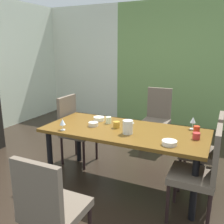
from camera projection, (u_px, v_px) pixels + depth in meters
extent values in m
cube|color=black|center=(90.00, 174.00, 3.49)|extent=(5.59, 5.85, 0.02)
cube|color=silver|center=(83.00, 62.00, 6.41)|extent=(1.96, 0.10, 2.69)
cube|color=#729753|center=(197.00, 65.00, 5.26)|extent=(3.62, 0.10, 2.69)
cube|color=brown|center=(124.00, 131.00, 3.05)|extent=(1.99, 0.88, 0.04)
cylinder|color=black|center=(79.00, 139.00, 3.81)|extent=(0.07, 0.07, 0.70)
cylinder|color=black|center=(201.00, 161.00, 3.08)|extent=(0.07, 0.07, 0.70)
cylinder|color=black|center=(50.00, 156.00, 3.21)|extent=(0.07, 0.07, 0.70)
cylinder|color=black|center=(194.00, 189.00, 2.48)|extent=(0.07, 0.07, 0.70)
cube|color=brown|center=(155.00, 123.00, 4.25)|extent=(0.44, 0.44, 0.07)
cube|color=brown|center=(159.00, 104.00, 4.36)|extent=(0.42, 0.05, 0.57)
cylinder|color=black|center=(163.00, 142.00, 4.07)|extent=(0.04, 0.04, 0.43)
cylinder|color=black|center=(141.00, 138.00, 4.23)|extent=(0.04, 0.04, 0.43)
cylinder|color=black|center=(168.00, 135.00, 4.40)|extent=(0.04, 0.04, 0.43)
cylinder|color=black|center=(148.00, 132.00, 4.56)|extent=(0.04, 0.04, 0.43)
cube|color=brown|center=(79.00, 133.00, 3.74)|extent=(0.44, 0.44, 0.07)
cube|color=brown|center=(67.00, 114.00, 3.76)|extent=(0.05, 0.42, 0.55)
cylinder|color=black|center=(97.00, 146.00, 3.89)|extent=(0.04, 0.04, 0.43)
cylinder|color=black|center=(84.00, 155.00, 3.56)|extent=(0.04, 0.04, 0.43)
cylinder|color=black|center=(76.00, 142.00, 4.05)|extent=(0.04, 0.04, 0.43)
cylinder|color=black|center=(62.00, 151.00, 3.72)|extent=(0.04, 0.04, 0.43)
cube|color=brown|center=(199.00, 153.00, 3.04)|extent=(0.44, 0.44, 0.07)
cube|color=brown|center=(219.00, 136.00, 2.89)|extent=(0.05, 0.42, 0.50)
cylinder|color=black|center=(179.00, 175.00, 3.01)|extent=(0.04, 0.04, 0.43)
cylinder|color=black|center=(184.00, 162.00, 3.34)|extent=(0.04, 0.04, 0.43)
cylinder|color=black|center=(213.00, 182.00, 2.86)|extent=(0.04, 0.04, 0.43)
cylinder|color=black|center=(215.00, 168.00, 3.19)|extent=(0.04, 0.04, 0.43)
cube|color=brown|center=(57.00, 209.00, 1.98)|extent=(0.44, 0.44, 0.07)
cube|color=brown|center=(37.00, 195.00, 1.74)|extent=(0.42, 0.05, 0.50)
cylinder|color=black|center=(54.00, 216.00, 2.29)|extent=(0.04, 0.04, 0.43)
cube|color=brown|center=(192.00, 176.00, 2.49)|extent=(0.44, 0.44, 0.07)
cube|color=brown|center=(216.00, 156.00, 2.34)|extent=(0.05, 0.42, 0.53)
cylinder|color=black|center=(167.00, 204.00, 2.46)|extent=(0.04, 0.04, 0.43)
cylinder|color=black|center=(175.00, 185.00, 2.80)|extent=(0.04, 0.04, 0.43)
cylinder|color=black|center=(208.00, 214.00, 2.31)|extent=(0.04, 0.04, 0.43)
cylinder|color=black|center=(211.00, 193.00, 2.64)|extent=(0.04, 0.04, 0.43)
cylinder|color=silver|center=(192.00, 129.00, 3.05)|extent=(0.06, 0.06, 0.00)
cylinder|color=silver|center=(192.00, 126.00, 3.04)|extent=(0.01, 0.01, 0.08)
cone|color=silver|center=(193.00, 120.00, 3.03)|extent=(0.07, 0.07, 0.07)
cylinder|color=silver|center=(63.00, 130.00, 3.02)|extent=(0.06, 0.06, 0.00)
cylinder|color=silver|center=(63.00, 127.00, 3.01)|extent=(0.01, 0.01, 0.06)
cone|color=silver|center=(63.00, 122.00, 3.00)|extent=(0.07, 0.07, 0.07)
cylinder|color=beige|center=(93.00, 124.00, 3.17)|extent=(0.12, 0.12, 0.05)
cylinder|color=white|center=(99.00, 119.00, 3.41)|extent=(0.15, 0.15, 0.05)
cylinder|color=silver|center=(169.00, 143.00, 2.56)|extent=(0.16, 0.16, 0.05)
cylinder|color=red|center=(197.00, 130.00, 2.90)|extent=(0.07, 0.07, 0.09)
cylinder|color=red|center=(196.00, 136.00, 2.72)|extent=(0.08, 0.08, 0.07)
cylinder|color=#DEF1C5|center=(108.00, 120.00, 3.28)|extent=(0.07, 0.07, 0.09)
cylinder|color=#B88527|center=(116.00, 125.00, 3.10)|extent=(0.08, 0.08, 0.08)
cylinder|color=silver|center=(128.00, 127.00, 2.88)|extent=(0.12, 0.12, 0.16)
cone|color=silver|center=(132.00, 122.00, 2.84)|extent=(0.04, 0.04, 0.03)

